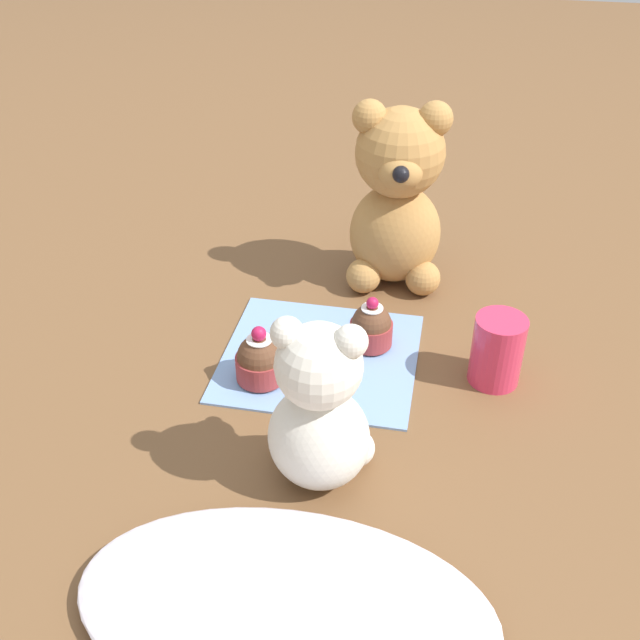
% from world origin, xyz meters
% --- Properties ---
extents(ground_plane, '(4.00, 4.00, 0.00)m').
position_xyz_m(ground_plane, '(0.00, 0.00, 0.00)').
color(ground_plane, brown).
extents(knitted_placemat, '(0.23, 0.21, 0.01)m').
position_xyz_m(knitted_placemat, '(0.00, 0.00, 0.00)').
color(knitted_placemat, '#7A9ED1').
rests_on(knitted_placemat, ground_plane).
extents(tulle_cloth, '(0.35, 0.20, 0.03)m').
position_xyz_m(tulle_cloth, '(-0.04, 0.34, 0.01)').
color(tulle_cloth, silver).
rests_on(tulle_cloth, ground_plane).
extents(teddy_bear_cream, '(0.10, 0.10, 0.19)m').
position_xyz_m(teddy_bear_cream, '(-0.04, 0.19, 0.09)').
color(teddy_bear_cream, silver).
rests_on(teddy_bear_cream, ground_plane).
extents(teddy_bear_tan, '(0.13, 0.14, 0.25)m').
position_xyz_m(teddy_bear_tan, '(-0.06, -0.20, 0.12)').
color(teddy_bear_tan, '#B78447').
rests_on(teddy_bear_tan, ground_plane).
extents(cupcake_near_cream_bear, '(0.06, 0.06, 0.07)m').
position_xyz_m(cupcake_near_cream_bear, '(0.06, 0.05, 0.03)').
color(cupcake_near_cream_bear, '#993333').
rests_on(cupcake_near_cream_bear, knitted_placemat).
extents(cupcake_near_tan_bear, '(0.05, 0.05, 0.07)m').
position_xyz_m(cupcake_near_tan_bear, '(-0.06, -0.03, 0.03)').
color(cupcake_near_tan_bear, '#993333').
rests_on(cupcake_near_tan_bear, knitted_placemat).
extents(juice_glass, '(0.06, 0.06, 0.08)m').
position_xyz_m(juice_glass, '(-0.20, 0.00, 0.04)').
color(juice_glass, '#DB3356').
rests_on(juice_glass, ground_plane).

